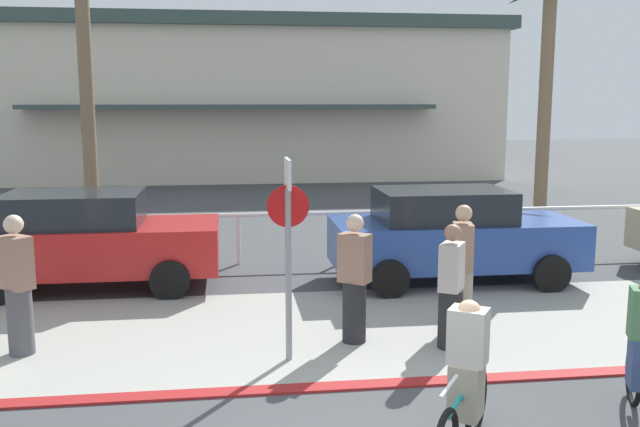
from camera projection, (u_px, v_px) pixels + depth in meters
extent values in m
plane|color=#424447|center=(287.00, 247.00, 15.68)|extent=(80.00, 80.00, 0.00)
cube|color=#9E9E93|center=(322.00, 330.00, 10.00)|extent=(44.00, 4.00, 0.02)
cube|color=maroon|center=(345.00, 386.00, 8.04)|extent=(44.00, 0.24, 0.03)
cube|color=beige|center=(231.00, 105.00, 31.45)|extent=(22.05, 9.51, 6.04)
cube|color=#384C47|center=(230.00, 30.00, 30.92)|extent=(22.65, 10.11, 0.50)
cube|color=#384C47|center=(232.00, 107.00, 26.31)|extent=(15.43, 1.20, 0.16)
cylinder|color=white|center=(293.00, 214.00, 14.05)|extent=(24.19, 0.08, 0.08)
cylinder|color=white|center=(8.00, 246.00, 13.42)|extent=(0.08, 0.08, 1.00)
cylinder|color=white|center=(125.00, 243.00, 13.70)|extent=(0.08, 0.08, 1.00)
cylinder|color=white|center=(238.00, 240.00, 13.99)|extent=(0.08, 0.08, 1.00)
cylinder|color=white|center=(347.00, 237.00, 14.27)|extent=(0.08, 0.08, 1.00)
cylinder|color=white|center=(451.00, 234.00, 14.56)|extent=(0.08, 0.08, 1.00)
cylinder|color=white|center=(552.00, 232.00, 14.84)|extent=(0.08, 0.08, 1.00)
cylinder|color=gray|center=(289.00, 276.00, 8.69)|extent=(0.08, 0.08, 2.20)
cube|color=white|center=(288.00, 173.00, 8.48)|extent=(0.04, 0.56, 0.36)
cylinder|color=red|center=(288.00, 206.00, 8.55)|extent=(0.52, 0.03, 0.52)
cylinder|color=#756047|center=(84.00, 45.00, 17.95)|extent=(0.36, 0.36, 9.29)
cylinder|color=#846B4C|center=(545.00, 102.00, 19.00)|extent=(0.36, 0.36, 6.40)
cube|color=red|center=(91.00, 247.00, 12.17)|extent=(4.40, 1.80, 0.80)
cube|color=#1E2328|center=(74.00, 209.00, 12.03)|extent=(2.29, 1.58, 0.56)
cylinder|color=black|center=(177.00, 256.00, 13.30)|extent=(0.66, 0.22, 0.66)
cylinder|color=black|center=(170.00, 280.00, 11.54)|extent=(0.66, 0.22, 0.66)
cylinder|color=black|center=(22.00, 260.00, 12.94)|extent=(0.66, 0.22, 0.66)
cube|color=#284793|center=(455.00, 242.00, 12.61)|extent=(4.40, 1.80, 0.80)
cube|color=#1E2328|center=(443.00, 205.00, 12.46)|extent=(2.29, 1.58, 0.56)
cylinder|color=black|center=(509.00, 251.00, 13.73)|extent=(0.66, 0.22, 0.66)
cylinder|color=black|center=(551.00, 273.00, 11.97)|extent=(0.66, 0.22, 0.66)
cylinder|color=black|center=(368.00, 255.00, 13.37)|extent=(0.66, 0.22, 0.66)
cylinder|color=black|center=(389.00, 279.00, 11.61)|extent=(0.66, 0.22, 0.66)
torus|color=black|center=(476.00, 401.00, 6.91)|extent=(0.45, 0.63, 0.72)
cylinder|color=#197F7A|center=(468.00, 399.00, 6.59)|extent=(0.42, 0.60, 0.35)
cylinder|color=#197F7A|center=(454.00, 407.00, 6.10)|extent=(0.25, 0.35, 0.07)
cylinder|color=#197F7A|center=(466.00, 396.00, 6.49)|extent=(0.05, 0.05, 0.44)
cylinder|color=silver|center=(449.00, 387.00, 5.89)|extent=(0.31, 0.44, 0.04)
cube|color=gray|center=(466.00, 390.00, 6.48)|extent=(0.41, 0.42, 0.52)
cube|color=#B7B2A8|center=(468.00, 336.00, 6.40)|extent=(0.43, 0.40, 0.52)
sphere|color=#D6A884|center=(469.00, 312.00, 6.36)|extent=(0.22, 0.22, 0.22)
torus|color=black|center=(634.00, 373.00, 7.60)|extent=(0.32, 0.69, 0.72)
cylinder|color=#4C4C51|center=(20.00, 322.00, 8.99)|extent=(0.45, 0.45, 0.88)
cube|color=#93705B|center=(16.00, 263.00, 8.87)|extent=(0.47, 0.46, 0.68)
sphere|color=beige|center=(13.00, 224.00, 8.79)|extent=(0.24, 0.24, 0.24)
cylinder|color=#232326|center=(354.00, 312.00, 9.45)|extent=(0.45, 0.45, 0.85)
cube|color=#93705B|center=(355.00, 258.00, 9.33)|extent=(0.48, 0.45, 0.66)
sphere|color=beige|center=(355.00, 223.00, 9.26)|extent=(0.23, 0.23, 0.23)
cylinder|color=gray|center=(461.00, 299.00, 10.08)|extent=(0.38, 0.38, 0.87)
cube|color=#93705B|center=(463.00, 247.00, 9.96)|extent=(0.33, 0.44, 0.67)
sphere|color=#D6A884|center=(464.00, 213.00, 9.88)|extent=(0.24, 0.24, 0.24)
cylinder|color=#232326|center=(450.00, 320.00, 9.22)|extent=(0.44, 0.44, 0.81)
cube|color=#B7B2A8|center=(452.00, 267.00, 9.11)|extent=(0.43, 0.48, 0.62)
sphere|color=#9E7556|center=(453.00, 233.00, 9.04)|extent=(0.22, 0.22, 0.22)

